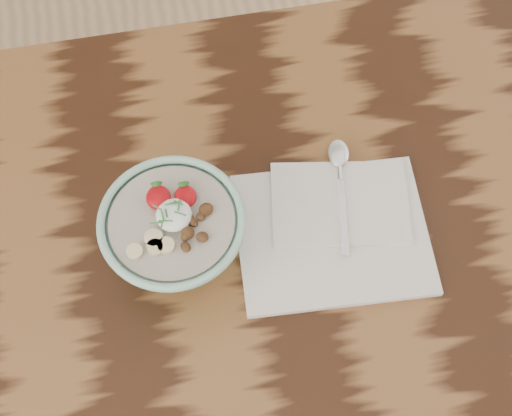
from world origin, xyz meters
The scene contains 4 objects.
table centered at (0.00, 0.00, 65.70)cm, with size 160.00×90.00×75.00cm.
breakfast_bowl centered at (-12.83, 9.10, 80.66)cm, with size 16.85×16.85×11.20cm.
napkin centered at (6.64, 8.63, 75.61)cm, with size 24.69×21.09×1.45cm.
spoon centered at (9.04, 16.02, 76.81)cm, with size 4.69×16.43×0.86cm.
Camera 1 is at (-9.81, -26.10, 156.39)cm, focal length 50.00 mm.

